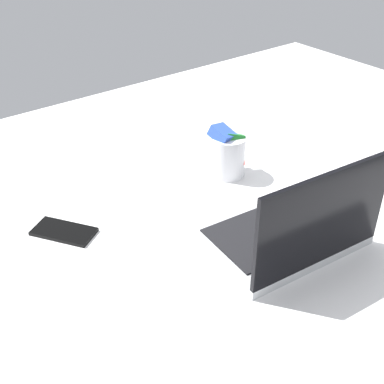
# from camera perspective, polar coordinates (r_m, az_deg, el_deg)

# --- Properties ---
(bed_mattress) EXTENTS (1.80, 1.40, 0.18)m
(bed_mattress) POSITION_cam_1_polar(r_m,az_deg,el_deg) (1.50, 7.49, 0.88)
(bed_mattress) COLOR white
(bed_mattress) RESTS_ON ground
(laptop) EXTENTS (0.35, 0.26, 0.23)m
(laptop) POSITION_cam_1_polar(r_m,az_deg,el_deg) (1.10, 11.05, -4.38)
(laptop) COLOR #B7BABC
(laptop) RESTS_ON bed_mattress
(snack_cup) EXTENTS (0.10, 0.10, 0.14)m
(snack_cup) POSITION_cam_1_polar(r_m,az_deg,el_deg) (1.33, 4.11, 4.35)
(snack_cup) COLOR silver
(snack_cup) RESTS_ON bed_mattress
(cell_phone) EXTENTS (0.13, 0.15, 0.01)m
(cell_phone) POSITION_cam_1_polar(r_m,az_deg,el_deg) (1.18, -14.18, -4.32)
(cell_phone) COLOR black
(cell_phone) RESTS_ON bed_mattress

